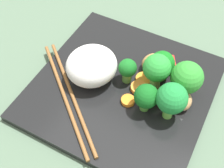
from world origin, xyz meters
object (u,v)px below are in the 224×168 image
Objects in this scene: rice_mound at (92,66)px; broccoli_floret_5 at (172,99)px; carrot_slice_3 at (144,79)px; chopstick_pair at (68,95)px; square_plate at (123,88)px.

broccoli_floret_5 is at bearing -1.82° from rice_mound.
carrot_slice_3 and chopstick_pair have the same top height.
rice_mound is 3.10× the size of carrot_slice_3.
broccoli_floret_5 is at bearing -34.55° from carrot_slice_3.
rice_mound is (-5.37, -0.94, 3.74)cm from square_plate.
carrot_slice_3 is at bearing 48.85° from square_plate.
square_plate is 10.02cm from broccoli_floret_5.
carrot_slice_3 is at bearing 83.25° from chopstick_pair.
broccoli_floret_5 reaches higher than carrot_slice_3.
rice_mound reaches higher than square_plate.
rice_mound is 1.28× the size of broccoli_floret_5.
broccoli_floret_5 is 8.42cm from carrot_slice_3.
carrot_slice_3 is (7.88, 3.82, -2.78)cm from rice_mound.
rice_mound is 14.12cm from broccoli_floret_5.
chopstick_pair is at bearing -137.46° from square_plate.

